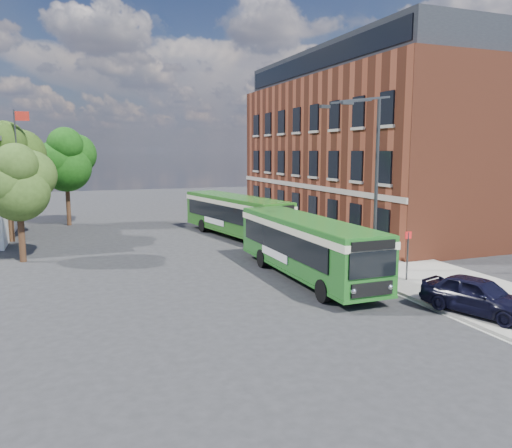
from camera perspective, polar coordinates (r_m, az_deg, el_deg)
name	(u,v)px	position (r m, az deg, el deg)	size (l,w,h in m)	color
ground	(267,273)	(26.25, 1.26, -5.64)	(120.00, 120.00, 0.00)	#262628
pavement	(315,239)	(36.24, 6.72, -1.66)	(6.00, 48.00, 0.15)	gray
kerb_line	(276,242)	(34.96, 2.28, -2.09)	(0.12, 48.00, 0.01)	beige
brick_office	(369,143)	(42.72, 12.78, 9.00)	(12.10, 26.00, 14.20)	brown
flagpole	(19,172)	(36.69, -25.47, 5.36)	(0.95, 0.10, 9.00)	#313435
street_lamp	(370,182)	(26.03, 12.94, 4.71)	(2.96, 2.38, 9.00)	#313435
bus_stop_sign	(408,252)	(25.13, 16.93, -3.12)	(0.35, 0.08, 2.52)	#313435
bus_front	(306,242)	(25.01, 5.74, -2.09)	(2.67, 11.72, 3.02)	#20631F
bus_rear	(235,212)	(36.97, -2.37, 1.35)	(4.65, 12.43, 3.02)	#235E19
parked_car	(478,295)	(21.08, 24.02, -7.45)	(1.72, 4.28, 1.46)	black
pedestrian_a	(385,262)	(24.94, 14.52, -4.21)	(0.65, 0.43, 1.78)	black
pedestrian_b	(370,246)	(28.83, 12.93, -2.47)	(0.87, 0.67, 1.78)	black
tree_left	(19,182)	(31.22, -25.47, 4.34)	(4.02, 3.82, 6.79)	#3D2416
tree_mid	(8,161)	(38.67, -26.52, 6.50)	(4.95, 4.71, 8.36)	#3D2416
tree_right	(67,159)	(45.28, -20.83, 6.91)	(4.90, 4.66, 8.28)	#3D2416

